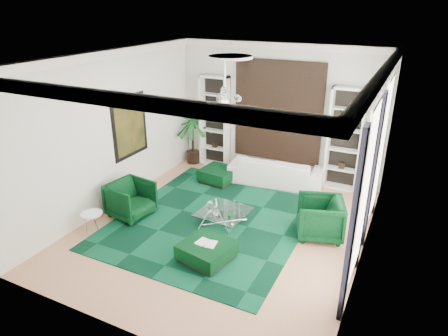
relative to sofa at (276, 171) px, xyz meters
The scene contains 30 objects.
floor 2.85m from the sofa, 95.30° to the right, with size 6.00×7.00×0.02m, color tan.
ceiling 4.44m from the sofa, 95.30° to the right, with size 6.00×7.00×0.02m, color white.
wall_back 1.69m from the sofa, 110.38° to the left, with size 6.00×0.02×3.80m, color silver.
wall_front 6.50m from the sofa, 92.36° to the right, with size 6.00×0.02×3.80m, color silver.
wall_left 4.57m from the sofa, 139.34° to the right, with size 0.02×7.00×3.80m, color silver.
wall_right 4.21m from the sofa, 45.61° to the right, with size 0.02×7.00×3.80m, color silver.
crown_molding 4.36m from the sofa, 95.30° to the right, with size 6.00×7.00×0.18m, color white, non-canonical shape.
ceiling_medallion 4.23m from the sofa, 95.93° to the right, with size 0.90×0.90×0.05m, color white.
tapestry 1.67m from the sofa, 111.80° to the left, with size 2.50×0.06×2.80m, color black.
shelving_left 2.49m from the sofa, 167.22° to the left, with size 0.90×0.38×2.80m, color white, non-canonical shape.
shelving_right 2.04m from the sofa, 16.53° to the left, with size 0.90×0.38×2.80m, color white, non-canonical shape.
painting 4.18m from the sofa, 145.64° to the right, with size 0.04×1.30×1.60m, color black.
window_near 4.85m from the sofa, 53.65° to the right, with size 0.03×1.10×2.90m, color white.
curtain_near_a 5.39m from the sofa, 59.02° to the right, with size 0.07×0.30×3.25m, color black.
curtain_near_b 4.18m from the sofa, 47.38° to the right, with size 0.07×0.30×3.25m, color black.
window_far 3.39m from the sofa, 25.62° to the right, with size 0.03×1.10×2.90m, color white.
curtain_far_a 3.64m from the sofa, 37.78° to the right, with size 0.07×0.30×3.25m, color black.
curtain_far_b 3.03m from the sofa, 11.10° to the right, with size 0.07×0.30×3.25m, color black.
rug 2.70m from the sofa, 103.97° to the right, with size 4.20×5.00×0.02m, color black.
sofa is the anchor object (origin of this frame).
armchair_left 4.15m from the sofa, 127.15° to the right, with size 0.92×0.95×0.86m, color black.
armchair_right 2.84m from the sofa, 51.40° to the right, with size 0.95×0.98×0.89m, color black.
coffee_table 2.77m from the sofa, 96.31° to the right, with size 1.06×1.06×0.37m, color white, non-canonical shape.
ottoman_side 1.65m from the sofa, 157.31° to the right, with size 0.89×0.89×0.40m, color black.
ottoman_front 4.09m from the sofa, 90.29° to the right, with size 0.93×0.93×0.37m, color black.
book 4.08m from the sofa, 90.29° to the right, with size 0.41×0.27×0.03m, color white.
side_table 5.13m from the sofa, 123.25° to the right, with size 0.47×0.47×0.45m, color white.
palm 3.03m from the sofa, behind, with size 1.42×1.42×2.27m, color #165C23, non-canonical shape.
chandelier 3.68m from the sofa, 96.22° to the right, with size 0.88×0.88×0.79m, color white, non-canonical shape.
table_plant 2.97m from the sofa, 90.74° to the right, with size 0.12×0.10×0.22m, color #165C23.
Camera 1 is at (3.51, -7.14, 4.79)m, focal length 32.00 mm.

